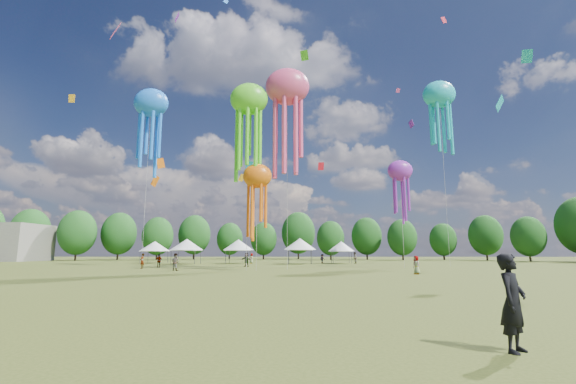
{
  "coord_description": "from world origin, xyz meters",
  "views": [
    {
      "loc": [
        4.34,
        -10.49,
        1.97
      ],
      "look_at": [
        3.79,
        15.0,
        6.0
      ],
      "focal_mm": 23.73,
      "sensor_mm": 36.0,
      "label": 1
    }
  ],
  "objects": [
    {
      "name": "ground",
      "position": [
        0.0,
        0.0,
        0.0
      ],
      "size": [
        300.0,
        300.0,
        0.0
      ],
      "primitive_type": "plane",
      "color": "#384416",
      "rests_on": "ground"
    },
    {
      "name": "observer_main",
      "position": [
        8.71,
        -2.47,
        0.97
      ],
      "size": [
        0.83,
        0.83,
        1.95
      ],
      "primitive_type": "imported",
      "rotation": [
        0.0,
        0.0,
        0.76
      ],
      "color": "black",
      "rests_on": "ground"
    },
    {
      "name": "spectator_near",
      "position": [
        -8.51,
        30.17,
        0.92
      ],
      "size": [
        1.07,
        0.95,
        1.83
      ],
      "primitive_type": "imported",
      "rotation": [
        0.0,
        0.0,
        2.81
      ],
      "color": "gray",
      "rests_on": "ground"
    },
    {
      "name": "spectators_far",
      "position": [
        2.1,
        46.4,
        0.89
      ],
      "size": [
        30.05,
        34.4,
        1.93
      ],
      "color": "gray",
      "rests_on": "ground"
    },
    {
      "name": "festival_tents",
      "position": [
        -5.61,
        55.34,
        3.12
      ],
      "size": [
        38.37,
        10.78,
        4.25
      ],
      "color": "#47474C",
      "rests_on": "ground"
    },
    {
      "name": "show_kites",
      "position": [
        3.44,
        36.8,
        18.68
      ],
      "size": [
        46.93,
        15.88,
        27.08
      ],
      "color": "#59E425",
      "rests_on": "ground"
    },
    {
      "name": "small_kites",
      "position": [
        0.17,
        41.73,
        29.74
      ],
      "size": [
        74.01,
        54.75,
        42.94
      ],
      "color": "#59E425",
      "rests_on": "ground"
    },
    {
      "name": "treeline",
      "position": [
        -3.87,
        62.51,
        6.54
      ],
      "size": [
        201.57,
        95.24,
        13.43
      ],
      "color": "#38281C",
      "rests_on": "ground"
    }
  ]
}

